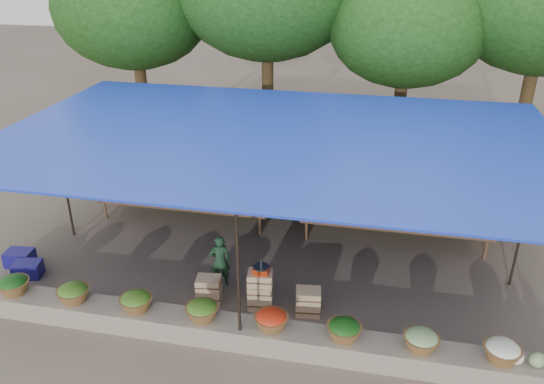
% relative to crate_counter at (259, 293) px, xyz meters
% --- Properties ---
extents(ground, '(60.00, 60.00, 0.00)m').
position_rel_crate_counter_xyz_m(ground, '(-0.05, 1.74, -0.31)').
color(ground, brown).
rests_on(ground, ground).
extents(stone_curb, '(10.60, 0.55, 0.40)m').
position_rel_crate_counter_xyz_m(stone_curb, '(-0.05, -1.01, -0.11)').
color(stone_curb, '#73685C').
rests_on(stone_curb, ground).
extents(stall_canopy, '(10.80, 6.60, 2.82)m').
position_rel_crate_counter_xyz_m(stall_canopy, '(-0.05, 1.81, 2.36)').
color(stall_canopy, black).
rests_on(stall_canopy, ground).
extents(produce_baskets, '(8.98, 0.58, 0.34)m').
position_rel_crate_counter_xyz_m(produce_baskets, '(-0.15, -1.01, 0.25)').
color(produce_baskets, brown).
rests_on(produce_baskets, stone_curb).
extents(netting_backdrop, '(10.60, 0.06, 2.50)m').
position_rel_crate_counter_xyz_m(netting_backdrop, '(-0.05, 4.89, 0.94)').
color(netting_backdrop, '#1E4418').
rests_on(netting_backdrop, ground).
extents(tree_row, '(16.51, 5.50, 7.12)m').
position_rel_crate_counter_xyz_m(tree_row, '(0.46, 7.82, 4.39)').
color(tree_row, '#352613').
rests_on(tree_row, ground).
extents(fruit_table_left, '(4.21, 0.95, 0.93)m').
position_rel_crate_counter_xyz_m(fruit_table_left, '(-2.54, 3.09, 0.30)').
color(fruit_table_left, '#533821').
rests_on(fruit_table_left, ground).
extents(fruit_table_right, '(4.21, 0.95, 0.93)m').
position_rel_crate_counter_xyz_m(fruit_table_right, '(2.46, 3.09, 0.30)').
color(fruit_table_right, '#533821').
rests_on(fruit_table_right, ground).
extents(crate_counter, '(2.39, 0.39, 0.77)m').
position_rel_crate_counter_xyz_m(crate_counter, '(0.00, 0.00, 0.00)').
color(crate_counter, tan).
rests_on(crate_counter, ground).
extents(weighing_scale, '(0.30, 0.30, 0.32)m').
position_rel_crate_counter_xyz_m(weighing_scale, '(0.05, 0.00, 0.54)').
color(weighing_scale, '#B12E0E').
rests_on(weighing_scale, crate_counter).
extents(vendor_seated, '(0.48, 0.40, 1.11)m').
position_rel_crate_counter_xyz_m(vendor_seated, '(-0.90, 0.54, 0.25)').
color(vendor_seated, '#193822').
rests_on(vendor_seated, ground).
extents(customer_left, '(0.81, 0.67, 1.50)m').
position_rel_crate_counter_xyz_m(customer_left, '(-3.81, 3.77, 0.44)').
color(customer_left, slate).
rests_on(customer_left, ground).
extents(customer_mid, '(1.24, 0.87, 1.75)m').
position_rel_crate_counter_xyz_m(customer_mid, '(0.11, 3.90, 0.57)').
color(customer_mid, slate).
rests_on(customer_mid, ground).
extents(customer_right, '(0.97, 0.94, 1.63)m').
position_rel_crate_counter_xyz_m(customer_right, '(4.91, 3.78, 0.50)').
color(customer_right, slate).
rests_on(customer_right, ground).
extents(blue_crate_front, '(0.61, 0.50, 0.32)m').
position_rel_crate_counter_xyz_m(blue_crate_front, '(-4.85, 0.02, -0.15)').
color(blue_crate_front, navy).
rests_on(blue_crate_front, ground).
extents(blue_crate_back, '(0.59, 0.45, 0.33)m').
position_rel_crate_counter_xyz_m(blue_crate_back, '(-5.27, 0.36, -0.15)').
color(blue_crate_back, navy).
rests_on(blue_crate_back, ground).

